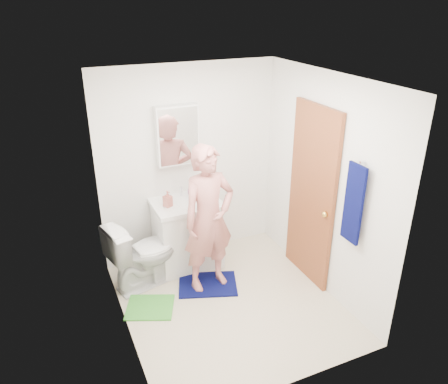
# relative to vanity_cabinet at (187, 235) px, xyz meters

# --- Properties ---
(floor) EXTENTS (2.20, 2.40, 0.02)m
(floor) POSITION_rel_vanity_cabinet_xyz_m (0.15, -0.91, -0.41)
(floor) COLOR beige
(floor) RESTS_ON ground
(ceiling) EXTENTS (2.20, 2.40, 0.02)m
(ceiling) POSITION_rel_vanity_cabinet_xyz_m (0.15, -0.91, 2.01)
(ceiling) COLOR white
(ceiling) RESTS_ON ground
(wall_back) EXTENTS (2.20, 0.02, 2.40)m
(wall_back) POSITION_rel_vanity_cabinet_xyz_m (0.15, 0.30, 0.80)
(wall_back) COLOR white
(wall_back) RESTS_ON ground
(wall_front) EXTENTS (2.20, 0.02, 2.40)m
(wall_front) POSITION_rel_vanity_cabinet_xyz_m (0.15, -2.12, 0.80)
(wall_front) COLOR white
(wall_front) RESTS_ON ground
(wall_left) EXTENTS (0.02, 2.40, 2.40)m
(wall_left) POSITION_rel_vanity_cabinet_xyz_m (-0.96, -0.91, 0.80)
(wall_left) COLOR white
(wall_left) RESTS_ON ground
(wall_right) EXTENTS (0.02, 2.40, 2.40)m
(wall_right) POSITION_rel_vanity_cabinet_xyz_m (1.26, -0.91, 0.80)
(wall_right) COLOR white
(wall_right) RESTS_ON ground
(vanity_cabinet) EXTENTS (0.75, 0.55, 0.80)m
(vanity_cabinet) POSITION_rel_vanity_cabinet_xyz_m (0.00, 0.00, 0.00)
(vanity_cabinet) COLOR white
(vanity_cabinet) RESTS_ON floor
(countertop) EXTENTS (0.79, 0.59, 0.05)m
(countertop) POSITION_rel_vanity_cabinet_xyz_m (0.00, 0.00, 0.43)
(countertop) COLOR white
(countertop) RESTS_ON vanity_cabinet
(sink_basin) EXTENTS (0.40, 0.40, 0.03)m
(sink_basin) POSITION_rel_vanity_cabinet_xyz_m (0.00, 0.00, 0.44)
(sink_basin) COLOR white
(sink_basin) RESTS_ON countertop
(faucet) EXTENTS (0.03, 0.03, 0.12)m
(faucet) POSITION_rel_vanity_cabinet_xyz_m (0.00, 0.18, 0.51)
(faucet) COLOR silver
(faucet) RESTS_ON countertop
(medicine_cabinet) EXTENTS (0.50, 0.12, 0.70)m
(medicine_cabinet) POSITION_rel_vanity_cabinet_xyz_m (0.00, 0.22, 1.20)
(medicine_cabinet) COLOR white
(medicine_cabinet) RESTS_ON wall_back
(mirror_panel) EXTENTS (0.46, 0.01, 0.66)m
(mirror_panel) POSITION_rel_vanity_cabinet_xyz_m (0.00, 0.16, 1.20)
(mirror_panel) COLOR white
(mirror_panel) RESTS_ON wall_back
(door) EXTENTS (0.05, 0.80, 2.05)m
(door) POSITION_rel_vanity_cabinet_xyz_m (1.22, -0.76, 0.62)
(door) COLOR #9F522B
(door) RESTS_ON ground
(door_knob) EXTENTS (0.07, 0.07, 0.07)m
(door_knob) POSITION_rel_vanity_cabinet_xyz_m (1.18, -1.08, 0.55)
(door_knob) COLOR gold
(door_knob) RESTS_ON door
(towel) EXTENTS (0.03, 0.24, 0.80)m
(towel) POSITION_rel_vanity_cabinet_xyz_m (1.18, -1.48, 0.85)
(towel) COLOR #070B45
(towel) RESTS_ON wall_right
(towel_hook) EXTENTS (0.06, 0.02, 0.02)m
(towel_hook) POSITION_rel_vanity_cabinet_xyz_m (1.22, -1.48, 1.27)
(towel_hook) COLOR silver
(towel_hook) RESTS_ON wall_right
(toilet) EXTENTS (0.89, 0.64, 0.82)m
(toilet) POSITION_rel_vanity_cabinet_xyz_m (-0.59, -0.20, 0.01)
(toilet) COLOR white
(toilet) RESTS_ON floor
(bath_mat) EXTENTS (0.78, 0.67, 0.02)m
(bath_mat) POSITION_rel_vanity_cabinet_xyz_m (0.05, -0.53, -0.39)
(bath_mat) COLOR #070B45
(bath_mat) RESTS_ON floor
(green_rug) EXTENTS (0.62, 0.58, 0.02)m
(green_rug) POSITION_rel_vanity_cabinet_xyz_m (-0.67, -0.65, -0.39)
(green_rug) COLOR green
(green_rug) RESTS_ON floor
(soap_dispenser) EXTENTS (0.11, 0.11, 0.19)m
(soap_dispenser) POSITION_rel_vanity_cabinet_xyz_m (-0.23, -0.02, 0.54)
(soap_dispenser) COLOR #B96256
(soap_dispenser) RESTS_ON countertop
(toothbrush_cup) EXTENTS (0.14, 0.14, 0.09)m
(toothbrush_cup) POSITION_rel_vanity_cabinet_xyz_m (0.13, 0.13, 0.49)
(toothbrush_cup) COLOR #72397F
(toothbrush_cup) RESTS_ON countertop
(man) EXTENTS (0.66, 0.48, 1.67)m
(man) POSITION_rel_vanity_cabinet_xyz_m (0.07, -0.52, 0.46)
(man) COLOR #C0716C
(man) RESTS_ON bath_mat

